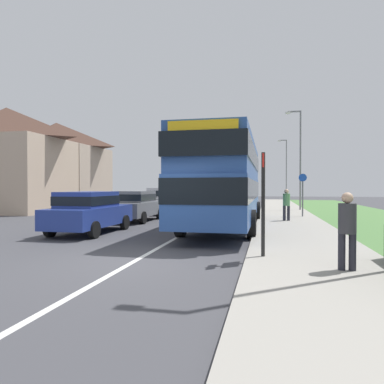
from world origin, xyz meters
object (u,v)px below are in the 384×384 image
Objects in this scene: parked_car_grey at (135,204)px; parked_car_blue at (89,210)px; cycle_route_sign at (303,193)px; parked_car_silver at (165,200)px; parked_car_black at (183,198)px; street_lamp_far at (286,166)px; pedestrian_at_stop at (347,227)px; street_lamp_mid at (299,154)px; bus_stop_sign at (263,197)px; pedestrian_walking_away at (286,203)px; double_decker_bus at (226,179)px.

parked_car_blue is at bearing -89.71° from parked_car_grey.
parked_car_grey is 9.29m from cycle_route_sign.
parked_car_silver is 0.96× the size of parked_car_black.
cycle_route_sign is at bearing -90.71° from street_lamp_far.
street_lamp_mid reaches higher than pedestrian_at_stop.
bus_stop_sign reaches higher than cycle_route_sign.
pedestrian_walking_away is (7.59, 5.55, 0.09)m from parked_car_blue.
parked_car_silver reaches higher than pedestrian_at_stop.
cycle_route_sign reaches higher than pedestrian_at_stop.
cycle_route_sign is 6.66m from street_lamp_mid.
parked_car_black is (0.04, 15.13, 0.02)m from parked_car_blue.
pedestrian_at_stop reaches higher than parked_car_grey.
parked_car_blue is at bearing -121.92° from street_lamp_mid.
street_lamp_mid is at bearing -90.09° from street_lamp_far.
parked_car_silver is 5.15m from parked_car_black.
pedestrian_at_stop is at bearing -61.03° from parked_car_silver.
pedestrian_at_stop reaches higher than parked_car_black.
double_decker_bus is 4.37× the size of bus_stop_sign.
street_lamp_far is at bearing 75.40° from parked_car_blue.
street_lamp_far reaches higher than pedestrian_at_stop.
pedestrian_at_stop and pedestrian_walking_away have the same top height.
pedestrian_walking_away is (7.58, -4.42, 0.04)m from parked_car_silver.
cycle_route_sign reaches higher than parked_car_silver.
parked_car_blue reaches higher than parked_car_grey.
parked_car_black reaches higher than parked_car_blue.
pedestrian_at_stop is 19.42m from street_lamp_mid.
parked_car_grey is 0.54× the size of street_lamp_far.
parked_car_silver is (0.04, 5.14, 0.07)m from parked_car_grey.
pedestrian_walking_away is 0.64× the size of bus_stop_sign.
street_lamp_mid reaches higher than cycle_route_sign.
double_decker_bus is 2.67× the size of parked_car_blue.
bus_stop_sign reaches higher than pedestrian_at_stop.
street_lamp_far is at bearing 65.10° from parked_car_black.
pedestrian_walking_away is 0.23× the size of street_lamp_mid.
pedestrian_walking_away is 2.91m from cycle_route_sign.
double_decker_bus is 8.64m from parked_car_silver.
bus_stop_sign is (-1.65, 1.10, 0.56)m from pedestrian_at_stop.
parked_car_silver is (-4.88, 7.03, -1.21)m from double_decker_bus.
parked_car_blue is at bearing 150.26° from bus_stop_sign.
double_decker_bus reaches higher than pedestrian_walking_away.
cycle_route_sign is at bearing -92.77° from street_lamp_mid.
parked_car_silver is at bearing 118.97° from pedestrian_at_stop.
parked_car_black is at bearing 174.58° from street_lamp_mid.
street_lamp_far is (4.03, 31.32, 2.33)m from double_decker_bus.
parked_car_silver is 26.12m from street_lamp_far.
parked_car_black is (0.03, 5.15, -0.03)m from parked_car_silver.
parked_car_blue is at bearing -104.60° from street_lamp_far.
pedestrian_at_stop is (8.18, -19.98, 0.07)m from parked_car_black.
pedestrian_at_stop is 2.06m from bus_stop_sign.
cycle_route_sign is (1.02, 2.69, 0.45)m from pedestrian_walking_away.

